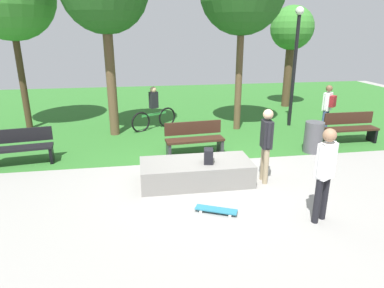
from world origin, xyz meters
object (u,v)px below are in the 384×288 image
Objects in this scene: skateboard_by_ledge at (216,210)px; trash_bin at (313,137)px; lamp_post at (295,56)px; tree_tall_oak at (292,30)px; backpack_on_ledge at (208,156)px; park_bench_near_path at (20,146)px; skater_performing_trick at (325,168)px; park_bench_center_lawn at (350,127)px; skater_watching at (266,140)px; park_bench_near_lamppost at (194,138)px; cyclist_on_bicycle at (154,111)px; pedestrian_with_backpack at (328,105)px; concrete_ledge at (196,172)px.

trash_bin reaches higher than skateboard_by_ledge.
tree_tall_oak is at bearing 68.39° from lamp_post.
trash_bin is (3.36, 1.59, -0.23)m from backpack_on_ledge.
park_bench_near_path is at bearing 143.89° from skateboard_by_ledge.
park_bench_center_lawn is at bearing 51.50° from skater_performing_trick.
skater_performing_trick is at bearing -31.33° from park_bench_near_path.
backpack_on_ledge is at bearing -155.50° from park_bench_center_lawn.
lamp_post reaches higher than trash_bin.
skater_watching is 2.42m from park_bench_near_lamppost.
lamp_post is at bearing -111.61° from tree_tall_oak.
backpack_on_ledge is at bearing 132.45° from skater_performing_trick.
cyclist_on_bicycle is (-4.88, 0.32, -1.84)m from lamp_post.
skater_watching reaches higher than park_bench_center_lawn.
skater_watching reaches higher than park_bench_near_lamppost.
skater_performing_trick is 5.90m from pedestrian_with_backpack.
concrete_ledge is 0.62× the size of lamp_post.
skater_watching is (-0.39, 1.76, -0.04)m from skater_performing_trick.
skater_watching reaches higher than concrete_ledge.
trash_bin is (-1.81, -5.91, -2.85)m from tree_tall_oak.
concrete_ledge is 0.58× the size of tree_tall_oak.
park_bench_center_lawn reaches higher than backpack_on_ledge.
concrete_ledge is 1.72m from skater_watching.
pedestrian_with_backpack is (4.94, 3.13, 0.71)m from concrete_ledge.
trash_bin is at bearing -107.03° from tree_tall_oak.
skater_performing_trick is (1.67, -1.83, 0.35)m from backpack_on_ledge.
skater_performing_trick reaches higher than cyclist_on_bicycle.
tree_tall_oak is (5.28, 8.78, 3.23)m from skateboard_by_ledge.
pedestrian_with_backpack is at bearing 102.55° from park_bench_center_lawn.
tree_tall_oak reaches higher than pedestrian_with_backpack.
skateboard_by_ledge is 0.20× the size of lamp_post.
lamp_post is at bearing 114.53° from park_bench_center_lawn.
park_bench_near_path is 1.04× the size of cyclist_on_bicycle.
skateboard_by_ledge is at bearing -92.07° from park_bench_near_lamppost.
concrete_ledge is at bearing 96.06° from skateboard_by_ledge.
skater_performing_trick is 1.07× the size of park_bench_near_lamppost.
skater_performing_trick is 1.09× the size of cyclist_on_bicycle.
backpack_on_ledge is 0.19× the size of park_bench_near_path.
cyclist_on_bicycle is (-2.62, 6.53, -0.39)m from skater_performing_trick.
concrete_ledge is 5.59m from park_bench_center_lawn.
concrete_ledge is at bearing -98.27° from park_bench_near_lamppost.
lamp_post is (4.19, 4.26, 2.22)m from concrete_ledge.
pedestrian_with_backpack reaches higher than backpack_on_ledge.
lamp_post reaches higher than backpack_on_ledge.
trash_bin is 5.31m from cyclist_on_bicycle.
concrete_ledge is at bearing -134.50° from lamp_post.
park_bench_near_path is at bearing -163.96° from lamp_post.
park_bench_near_lamppost and park_bench_near_path have the same top height.
cyclist_on_bicycle is at bearing 37.56° from park_bench_near_path.
skater_watching reaches higher than trash_bin.
skater_performing_trick is 5.22m from park_bench_center_lawn.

